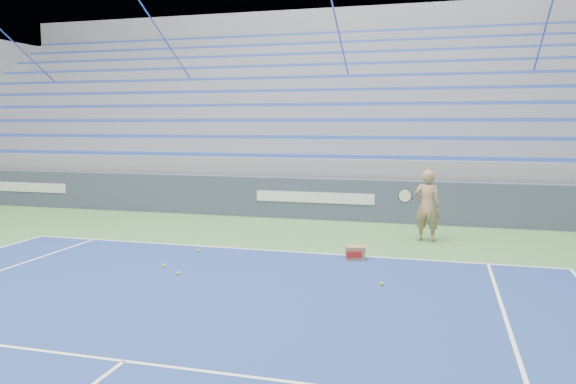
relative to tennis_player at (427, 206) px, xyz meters
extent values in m
cube|color=white|center=(-2.96, -1.85, -0.77)|extent=(10.97, 0.05, 0.00)
cube|color=white|center=(-2.96, -7.33, -0.77)|extent=(8.23, 0.05, 0.00)
cube|color=#3B435B|center=(-2.96, 2.15, -0.23)|extent=(30.00, 0.30, 1.10)
cube|color=white|center=(-11.96, 1.99, -0.18)|extent=(2.60, 0.02, 0.28)
cube|color=white|center=(-2.96, 1.99, -0.18)|extent=(3.20, 0.02, 0.28)
cube|color=gray|center=(-2.96, 6.70, -0.23)|extent=(30.00, 8.50, 1.10)
cube|color=gray|center=(-2.96, 6.70, 0.57)|extent=(30.00, 8.50, 0.50)
cube|color=#3351B8|center=(-2.96, 2.83, 0.87)|extent=(29.60, 0.42, 0.11)
cube|color=gray|center=(-2.96, 7.13, 1.07)|extent=(30.00, 7.65, 0.50)
cube|color=#3351B8|center=(-2.96, 3.68, 1.37)|extent=(29.60, 0.42, 0.11)
cube|color=gray|center=(-2.96, 7.55, 1.57)|extent=(30.00, 6.80, 0.50)
cube|color=#3351B8|center=(-2.96, 4.53, 1.87)|extent=(29.60, 0.42, 0.11)
cube|color=gray|center=(-2.96, 7.98, 2.07)|extent=(30.00, 5.95, 0.50)
cube|color=#3351B8|center=(-2.96, 5.38, 2.37)|extent=(29.60, 0.42, 0.11)
cube|color=gray|center=(-2.96, 8.40, 2.57)|extent=(30.00, 5.10, 0.50)
cube|color=#3351B8|center=(-2.96, 6.23, 2.87)|extent=(29.60, 0.42, 0.11)
cube|color=gray|center=(-2.96, 8.83, 3.07)|extent=(30.00, 4.25, 0.50)
cube|color=#3351B8|center=(-2.96, 7.08, 3.37)|extent=(29.60, 0.42, 0.11)
cube|color=gray|center=(-2.96, 9.25, 3.57)|extent=(30.00, 3.40, 0.50)
cube|color=#3351B8|center=(-2.96, 7.93, 3.87)|extent=(29.60, 0.42, 0.11)
cube|color=gray|center=(-2.96, 9.68, 4.07)|extent=(30.00, 2.55, 0.50)
cube|color=#3351B8|center=(-2.96, 8.78, 4.37)|extent=(29.60, 0.42, 0.11)
cube|color=gray|center=(-2.96, 10.10, 4.57)|extent=(30.00, 1.70, 0.50)
cube|color=#3351B8|center=(-2.96, 9.63, 4.87)|extent=(29.60, 0.42, 0.11)
cube|color=gray|center=(-2.96, 10.53, 5.07)|extent=(30.00, 0.85, 0.50)
cube|color=#3351B8|center=(-2.96, 10.48, 5.37)|extent=(29.60, 0.42, 0.11)
cube|color=gray|center=(-2.96, 11.25, 2.87)|extent=(31.00, 0.40, 7.30)
cylinder|color=#3455B6|center=(-14.96, 6.70, 3.82)|extent=(0.05, 8.53, 5.04)
cylinder|color=#3455B6|center=(-8.96, 6.70, 3.82)|extent=(0.05, 8.53, 5.04)
cylinder|color=#3455B6|center=(-2.96, 6.70, 3.82)|extent=(0.05, 8.53, 5.04)
cylinder|color=#3455B6|center=(3.04, 6.70, 3.82)|extent=(0.05, 8.53, 5.04)
imported|color=tan|center=(0.01, 0.01, 0.00)|extent=(0.62, 0.46, 1.56)
cylinder|color=black|center=(-0.34, -0.24, 0.17)|extent=(0.12, 0.27, 0.08)
cylinder|color=beige|center=(-0.44, -0.52, 0.27)|extent=(0.29, 0.16, 0.28)
torus|color=black|center=(-0.44, -0.52, 0.27)|extent=(0.31, 0.18, 0.30)
cube|color=#966B48|center=(-1.24, -2.11, -0.65)|extent=(0.41, 0.35, 0.26)
cube|color=#B21E19|center=(-1.24, -2.25, -0.65)|extent=(0.27, 0.09, 0.12)
sphere|color=#B3DA2C|center=(-0.58, -3.72, -0.75)|extent=(0.07, 0.07, 0.07)
sphere|color=#B3DA2C|center=(-4.37, -2.34, -0.75)|extent=(0.07, 0.07, 0.07)
sphere|color=#B3DA2C|center=(-3.97, -4.00, -0.75)|extent=(0.07, 0.07, 0.07)
sphere|color=#B3DA2C|center=(-4.46, -3.59, -0.75)|extent=(0.07, 0.07, 0.07)
camera|label=1|loc=(0.27, -12.44, 1.78)|focal=35.00mm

